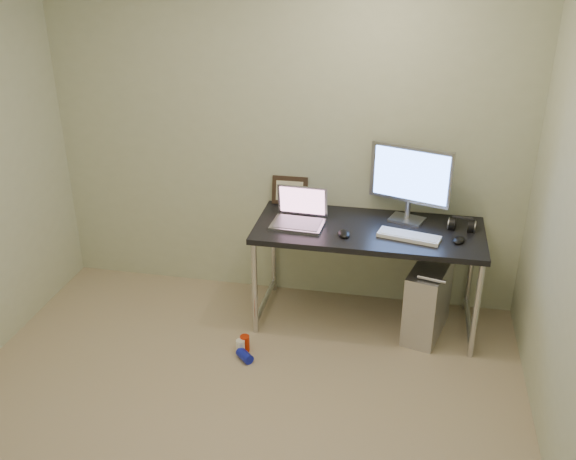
{
  "coord_description": "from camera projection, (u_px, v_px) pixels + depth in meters",
  "views": [
    {
      "loc": [
        0.91,
        -2.63,
        2.62
      ],
      "look_at": [
        0.17,
        1.06,
        0.85
      ],
      "focal_mm": 40.0,
      "sensor_mm": 36.0,
      "label": 1
    }
  ],
  "objects": [
    {
      "name": "can_red",
      "position": [
        245.0,
        343.0,
        4.37
      ],
      "size": [
        0.09,
        0.09,
        0.12
      ],
      "primitive_type": "cylinder",
      "rotation": [
        0.0,
        0.0,
        -0.45
      ],
      "color": "red",
      "rests_on": "ground"
    },
    {
      "name": "webcam",
      "position": [
        320.0,
        199.0,
        4.68
      ],
      "size": [
        0.04,
        0.04,
        0.11
      ],
      "rotation": [
        0.0,
        0.0,
        -0.31
      ],
      "color": "silver",
      "rests_on": "desk"
    },
    {
      "name": "cable_a",
      "position": [
        423.0,
        259.0,
        4.76
      ],
      "size": [
        0.01,
        0.16,
        0.69
      ],
      "primitive_type": "cylinder",
      "rotation": [
        0.21,
        0.0,
        0.0
      ],
      "color": "black",
      "rests_on": "ground"
    },
    {
      "name": "cable_b",
      "position": [
        435.0,
        263.0,
        4.73
      ],
      "size": [
        0.02,
        0.11,
        0.71
      ],
      "primitive_type": "cylinder",
      "rotation": [
        0.14,
        0.0,
        0.09
      ],
      "color": "black",
      "rests_on": "ground"
    },
    {
      "name": "picture_frame",
      "position": [
        290.0,
        190.0,
        4.77
      ],
      "size": [
        0.27,
        0.08,
        0.21
      ],
      "primitive_type": "cube",
      "rotation": [
        -0.21,
        0.0,
        0.02
      ],
      "color": "black",
      "rests_on": "desk"
    },
    {
      "name": "mouse_right",
      "position": [
        459.0,
        239.0,
        4.22
      ],
      "size": [
        0.11,
        0.13,
        0.04
      ],
      "primitive_type": "ellipsoid",
      "rotation": [
        0.0,
        0.0,
        -0.34
      ],
      "color": "black",
      "rests_on": "desk"
    },
    {
      "name": "floor",
      "position": [
        222.0,
        442.0,
        3.61
      ],
      "size": [
        3.5,
        3.5,
        0.0
      ],
      "primitive_type": "plane",
      "color": "tan",
      "rests_on": "ground"
    },
    {
      "name": "laptop",
      "position": [
        299.0,
        215.0,
        4.48
      ],
      "size": [
        0.37,
        0.31,
        0.25
      ],
      "rotation": [
        0.0,
        0.0,
        -0.05
      ],
      "color": "#A4A4AB",
      "rests_on": "desk"
    },
    {
      "name": "mouse_left",
      "position": [
        344.0,
        233.0,
        4.3
      ],
      "size": [
        0.11,
        0.14,
        0.04
      ],
      "primitive_type": "ellipsoid",
      "rotation": [
        0.0,
        0.0,
        0.25
      ],
      "color": "black",
      "rests_on": "desk"
    },
    {
      "name": "desk",
      "position": [
        368.0,
        238.0,
        4.45
      ],
      "size": [
        1.57,
        0.69,
        0.75
      ],
      "color": "black",
      "rests_on": "ground"
    },
    {
      "name": "tower_computer",
      "position": [
        428.0,
        300.0,
        4.49
      ],
      "size": [
        0.34,
        0.54,
        0.56
      ],
      "rotation": [
        0.0,
        0.0,
        -0.26
      ],
      "color": "silver",
      "rests_on": "ground"
    },
    {
      "name": "headphones",
      "position": [
        462.0,
        225.0,
        4.39
      ],
      "size": [
        0.18,
        0.11,
        0.12
      ],
      "rotation": [
        0.0,
        0.0,
        -0.15
      ],
      "color": "black",
      "rests_on": "desk"
    },
    {
      "name": "can_white",
      "position": [
        241.0,
        347.0,
        4.34
      ],
      "size": [
        0.07,
        0.07,
        0.11
      ],
      "primitive_type": "cylinder",
      "rotation": [
        0.0,
        0.0,
        0.21
      ],
      "color": "white",
      "rests_on": "ground"
    },
    {
      "name": "wall_back",
      "position": [
        284.0,
        138.0,
        4.63
      ],
      "size": [
        3.5,
        0.02,
        2.5
      ],
      "primitive_type": "cube",
      "color": "beige",
      "rests_on": "ground"
    },
    {
      "name": "can_blue",
      "position": [
        245.0,
        356.0,
        4.28
      ],
      "size": [
        0.14,
        0.13,
        0.07
      ],
      "primitive_type": "cylinder",
      "rotation": [
        1.57,
        0.0,
        0.81
      ],
      "color": "#141DB6",
      "rests_on": "ground"
    },
    {
      "name": "monitor",
      "position": [
        410.0,
        178.0,
        4.4
      ],
      "size": [
        0.56,
        0.23,
        0.54
      ],
      "rotation": [
        0.0,
        0.0,
        -0.32
      ],
      "color": "#A4A4AB",
      "rests_on": "desk"
    },
    {
      "name": "keyboard",
      "position": [
        409.0,
        236.0,
        4.27
      ],
      "size": [
        0.43,
        0.22,
        0.02
      ],
      "primitive_type": "cube",
      "rotation": [
        0.0,
        0.0,
        -0.22
      ],
      "color": "white",
      "rests_on": "desk"
    }
  ]
}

